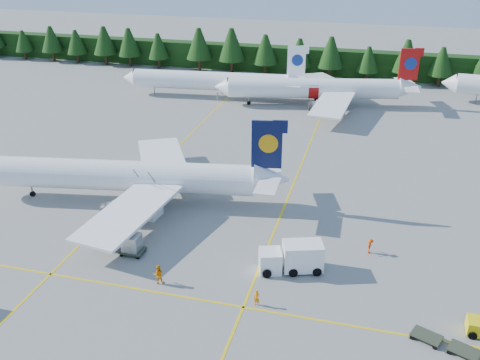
% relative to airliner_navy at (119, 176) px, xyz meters
% --- Properties ---
extents(ground, '(320.00, 320.00, 0.00)m').
position_rel_airliner_navy_xyz_m(ground, '(14.40, -10.62, -3.37)').
color(ground, gray).
rests_on(ground, ground).
extents(taxi_stripe_a, '(0.25, 120.00, 0.01)m').
position_rel_airliner_navy_xyz_m(taxi_stripe_a, '(0.40, 9.38, -3.37)').
color(taxi_stripe_a, yellow).
rests_on(taxi_stripe_a, ground).
extents(taxi_stripe_b, '(0.25, 120.00, 0.01)m').
position_rel_airliner_navy_xyz_m(taxi_stripe_b, '(20.40, 9.38, -3.37)').
color(taxi_stripe_b, yellow).
rests_on(taxi_stripe_b, ground).
extents(taxi_stripe_cross, '(80.00, 0.25, 0.01)m').
position_rel_airliner_navy_xyz_m(taxi_stripe_cross, '(14.40, -16.62, -3.37)').
color(taxi_stripe_cross, yellow).
rests_on(taxi_stripe_cross, ground).
extents(treeline_hedge, '(220.00, 4.00, 6.00)m').
position_rel_airliner_navy_xyz_m(treeline_hedge, '(14.40, 71.38, -0.37)').
color(treeline_hedge, black).
rests_on(treeline_hedge, ground).
extents(airliner_navy, '(38.33, 31.29, 11.21)m').
position_rel_airliner_navy_xyz_m(airliner_navy, '(0.00, 0.00, 0.00)').
color(airliner_navy, white).
rests_on(airliner_navy, ground).
extents(airliner_red, '(38.08, 31.00, 11.21)m').
position_rel_airliner_navy_xyz_m(airliner_red, '(17.21, 46.25, -0.00)').
color(airliner_red, white).
rests_on(airliner_red, ground).
extents(airliner_far_left, '(37.37, 7.28, 10.87)m').
position_rel_airliner_navy_xyz_m(airliner_far_left, '(-4.13, 46.76, 0.04)').
color(airliner_far_left, white).
rests_on(airliner_far_left, ground).
extents(airstairs, '(4.99, 6.78, 4.27)m').
position_rel_airliner_navy_xyz_m(airstairs, '(4.08, -2.51, -2.44)').
color(airstairs, white).
rests_on(airstairs, ground).
extents(service_truck, '(6.73, 4.17, 3.05)m').
position_rel_airliner_navy_xyz_m(service_truck, '(23.54, -9.64, -1.86)').
color(service_truck, silver).
rests_on(service_truck, ground).
extents(uld_pair, '(5.63, 2.48, 1.91)m').
position_rel_airliner_navy_xyz_m(uld_pair, '(5.22, -10.80, -2.09)').
color(uld_pair, '#323929').
rests_on(uld_pair, ground).
extents(crew_a, '(0.62, 0.44, 1.62)m').
position_rel_airliner_navy_xyz_m(crew_a, '(21.50, -15.99, -2.56)').
color(crew_a, orange).
rests_on(crew_a, ground).
extents(crew_b, '(1.20, 1.09, 2.01)m').
position_rel_airliner_navy_xyz_m(crew_b, '(11.48, -15.14, -2.37)').
color(crew_b, orange).
rests_on(crew_b, ground).
extents(crew_c, '(0.61, 0.78, 1.68)m').
position_rel_airliner_navy_xyz_m(crew_c, '(31.12, -4.36, -2.53)').
color(crew_c, '#F34105').
rests_on(crew_c, ground).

